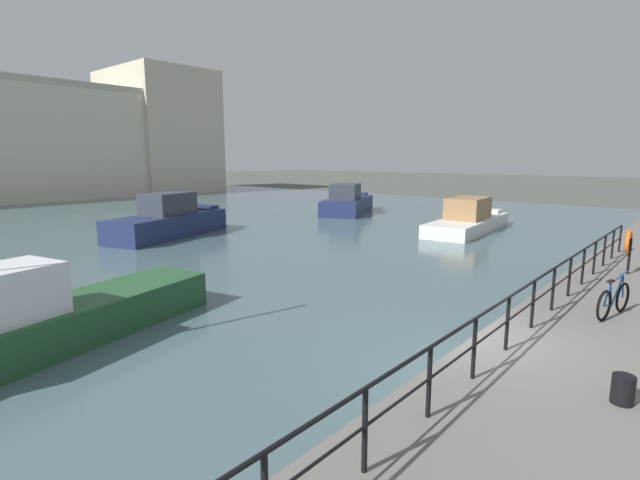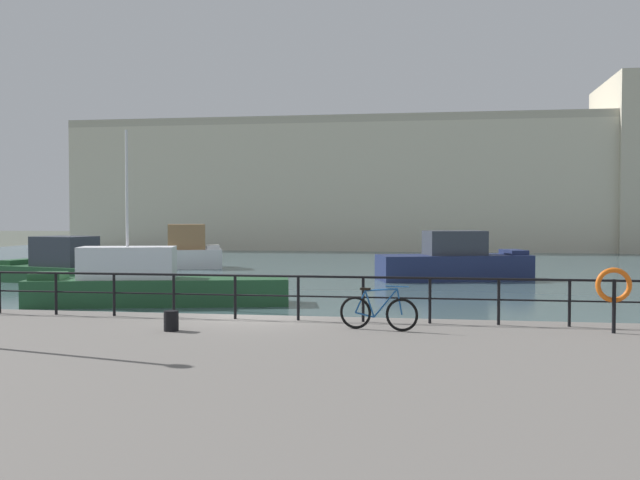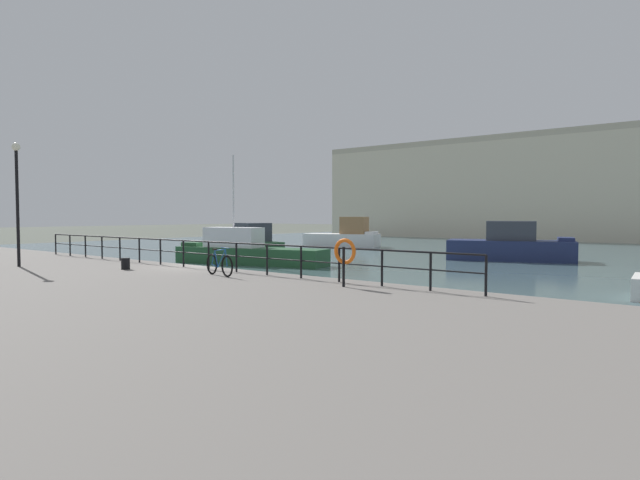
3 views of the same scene
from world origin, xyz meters
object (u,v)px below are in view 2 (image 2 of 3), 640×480
moored_cabin_cruiser (454,262)px  mooring_bollard (171,321)px  moored_green_narrowboat (60,265)px  parked_bicycle (378,312)px  life_ring_stand (614,287)px  moored_harbor_tender (150,284)px  harbor_building (446,184)px  moored_blue_motorboat (172,253)px

moored_cabin_cruiser → mooring_bollard: size_ratio=18.40×
moored_green_narrowboat → parked_bicycle: moored_green_narrowboat is taller
life_ring_stand → moored_harbor_tender: bearing=146.4°
harbor_building → moored_cabin_cruiser: 34.38m
moored_blue_motorboat → moored_green_narrowboat: bearing=-121.1°
moored_blue_motorboat → life_ring_stand: size_ratio=5.16×
moored_harbor_tender → mooring_bollard: 11.78m
moored_blue_motorboat → mooring_bollard: bearing=-88.7°
moored_cabin_cruiser → moored_harbor_tender: moored_harbor_tender is taller
moored_cabin_cruiser → mooring_bollard: moored_cabin_cruiser is taller
parked_bicycle → life_ring_stand: life_ring_stand is taller
moored_cabin_cruiser → life_ring_stand: bearing=-100.0°
moored_blue_motorboat → moored_green_narrowboat: moored_blue_motorboat is taller
moored_harbor_tender → mooring_bollard: size_ratio=22.12×
mooring_bollard → moored_blue_motorboat: bearing=110.5°
moored_blue_motorboat → parked_bicycle: 31.69m
moored_harbor_tender → life_ring_stand: bearing=133.1°
moored_blue_motorboat → harbor_building: bearing=39.8°
moored_harbor_tender → harbor_building: bearing=-116.9°
moored_cabin_cruiser → life_ring_stand: (2.90, -21.86, 0.90)m
harbor_building → moored_green_narrowboat: size_ratio=8.95×
moored_harbor_tender → moored_blue_motorboat: bearing=-85.3°
moored_blue_motorboat → mooring_bollard: moored_blue_motorboat is taller
moored_green_narrowboat → life_ring_stand: bearing=156.7°
mooring_bollard → moored_cabin_cruiser: bearing=74.3°
moored_cabin_cruiser → moored_harbor_tender: bearing=-150.1°
harbor_building → moored_blue_motorboat: (-17.06, -28.40, -5.30)m
moored_cabin_cruiser → parked_bicycle: 22.39m
harbor_building → mooring_bollard: bearing=-96.3°
harbor_building → moored_cabin_cruiser: (0.14, -33.96, -5.32)m
moored_cabin_cruiser → life_ring_stand: 22.07m
parked_bicycle → moored_cabin_cruiser: bearing=96.0°
parked_bicycle → mooring_bollard: parked_bicycle is taller
harbor_building → mooring_bollard: 57.67m
moored_blue_motorboat → moored_green_narrowboat: 10.15m
moored_harbor_tender → moored_blue_motorboat: moored_harbor_tender is taller
harbor_building → parked_bicycle: size_ratio=34.87×
moored_blue_motorboat → parked_bicycle: (15.13, -27.85, 0.30)m
harbor_building → parked_bicycle: 56.51m
moored_harbor_tender → life_ring_stand: moored_harbor_tender is taller
moored_green_narrowboat → life_ring_stand: (22.20, -17.48, 0.97)m
moored_green_narrowboat → parked_bicycle: (17.22, -17.91, 0.39)m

